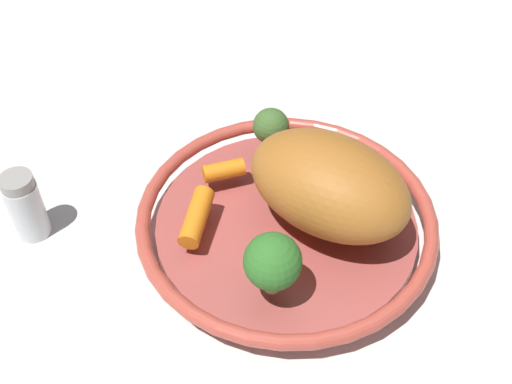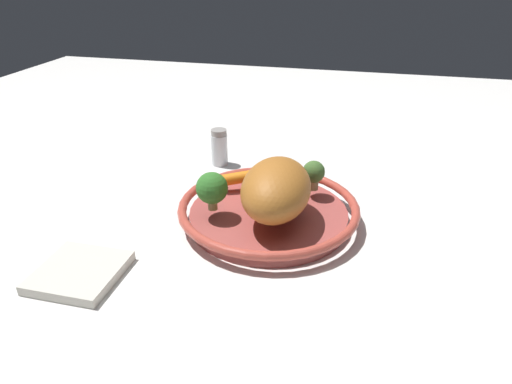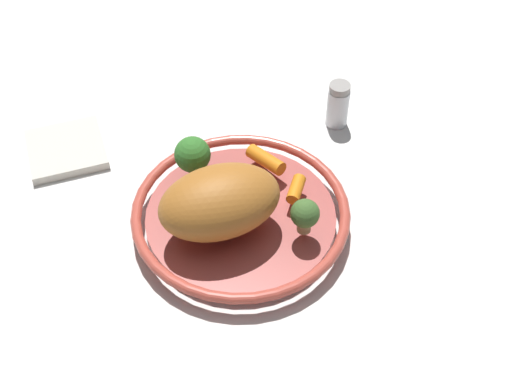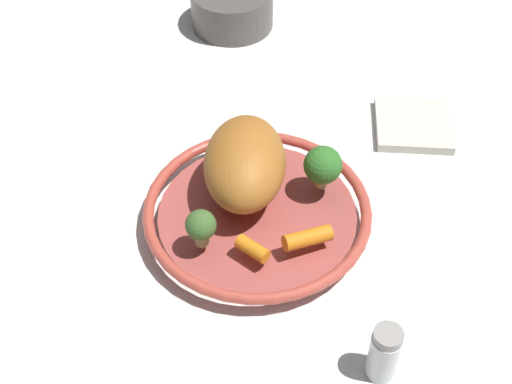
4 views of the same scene
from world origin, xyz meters
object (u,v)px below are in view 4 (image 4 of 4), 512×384
at_px(broccoli_floret_large, 201,226).
at_px(roast_chicken_piece, 245,163).
at_px(salt_shaker, 384,353).
at_px(dish_towel, 413,125).
at_px(serving_bowl, 257,214).
at_px(baby_carrot_left, 253,249).
at_px(baby_carrot_right, 308,238).
at_px(saucepan, 232,7).
at_px(broccoli_floret_small, 323,165).

bearing_deg(broccoli_floret_large, roast_chicken_piece, 155.77).
xyz_separation_m(salt_shaker, dish_towel, (-0.41, 0.07, -0.03)).
height_order(serving_bowl, dish_towel, serving_bowl).
bearing_deg(roast_chicken_piece, baby_carrot_left, 9.26).
bearing_deg(baby_carrot_right, baby_carrot_left, -72.39).
bearing_deg(serving_bowl, roast_chicken_piece, -151.05).
height_order(salt_shaker, dish_towel, salt_shaker).
xyz_separation_m(roast_chicken_piece, saucepan, (-0.43, -0.06, -0.04)).
bearing_deg(roast_chicken_piece, salt_shaker, 35.26).
bearing_deg(saucepan, baby_carrot_left, 8.12).
distance_m(baby_carrot_left, saucepan, 0.54).
xyz_separation_m(broccoli_floret_small, dish_towel, (-0.16, 0.14, -0.06)).
xyz_separation_m(broccoli_floret_large, salt_shaker, (0.14, 0.21, -0.03)).
relative_size(broccoli_floret_small, broccoli_floret_large, 1.21).
xyz_separation_m(broccoli_floret_large, dish_towel, (-0.27, 0.28, -0.06)).
bearing_deg(baby_carrot_left, serving_bowl, -179.98).
relative_size(baby_carrot_left, baby_carrot_right, 0.69).
distance_m(broccoli_floret_large, salt_shaker, 0.25).
xyz_separation_m(serving_bowl, broccoli_floret_small, (-0.04, 0.08, 0.05)).
bearing_deg(roast_chicken_piece, serving_bowl, 28.95).
bearing_deg(salt_shaker, roast_chicken_piece, -144.74).
distance_m(baby_carrot_right, dish_towel, 0.30).
distance_m(saucepan, dish_towel, 0.39).
height_order(serving_bowl, saucepan, saucepan).
height_order(broccoli_floret_small, dish_towel, broccoli_floret_small).
relative_size(broccoli_floret_large, saucepan, 0.27).
bearing_deg(baby_carrot_left, broccoli_floret_small, 146.15).
distance_m(salt_shaker, saucepan, 0.70).
xyz_separation_m(serving_bowl, baby_carrot_right, (0.06, 0.06, 0.03)).
bearing_deg(saucepan, broccoli_floret_large, 1.62).
bearing_deg(baby_carrot_right, broccoli_floret_large, -86.55).
bearing_deg(dish_towel, serving_bowl, -46.87).
distance_m(broccoli_floret_small, salt_shaker, 0.26).
bearing_deg(baby_carrot_right, serving_bowl, -131.78).
relative_size(baby_carrot_left, saucepan, 0.22).
relative_size(roast_chicken_piece, salt_shaker, 2.08).
xyz_separation_m(roast_chicken_piece, salt_shaker, (0.24, 0.17, -0.04)).
distance_m(roast_chicken_piece, broccoli_floret_small, 0.10).
relative_size(baby_carrot_left, broccoli_floret_small, 0.68).
relative_size(serving_bowl, baby_carrot_left, 7.03).
distance_m(serving_bowl, dish_towel, 0.30).
bearing_deg(broccoli_floret_large, salt_shaker, 56.75).
height_order(broccoli_floret_small, saucepan, broccoli_floret_small).
height_order(roast_chicken_piece, dish_towel, roast_chicken_piece).
relative_size(baby_carrot_right, broccoli_floret_small, 0.98).
xyz_separation_m(baby_carrot_left, dish_towel, (-0.28, 0.22, -0.04)).
height_order(roast_chicken_piece, broccoli_floret_small, roast_chicken_piece).
relative_size(baby_carrot_right, saucepan, 0.32).
distance_m(serving_bowl, broccoli_floret_large, 0.10).
distance_m(broccoli_floret_small, broccoli_floret_large, 0.18).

